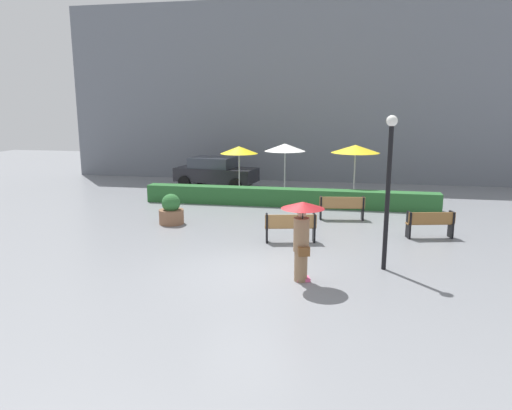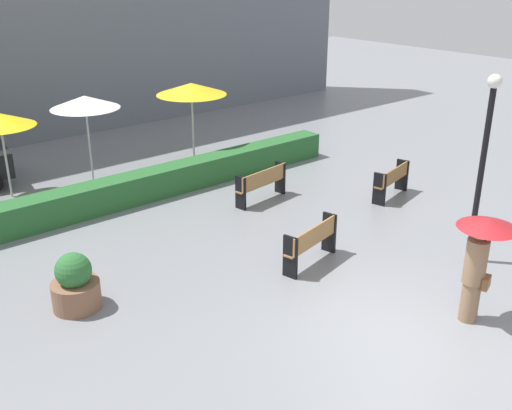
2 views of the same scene
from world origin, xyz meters
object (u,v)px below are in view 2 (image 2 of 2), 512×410
at_px(pedestrian_with_umbrella, 480,254).
at_px(planter_pot, 75,285).
at_px(bench_back_row, 262,182).
at_px(patio_umbrella_white, 85,102).
at_px(lamp_post, 484,152).
at_px(bench_far_right, 392,179).
at_px(bench_mid_center, 312,241).
at_px(patio_umbrella_yellow_far, 191,89).

bearing_deg(pedestrian_with_umbrella, planter_pot, 136.69).
xyz_separation_m(bench_back_row, patio_umbrella_white, (-2.74, 4.33, 1.77)).
xyz_separation_m(pedestrian_with_umbrella, lamp_post, (2.03, 1.31, 1.11)).
bearing_deg(bench_back_row, bench_far_right, -35.52).
height_order(lamp_post, patio_umbrella_white, lamp_post).
distance_m(bench_mid_center, bench_far_right, 4.56).
height_order(planter_pot, lamp_post, lamp_post).
relative_size(bench_mid_center, bench_back_row, 0.95).
xyz_separation_m(bench_mid_center, patio_umbrella_white, (-1.23, 7.71, 1.76)).
xyz_separation_m(bench_back_row, lamp_post, (1.19, -5.41, 1.90)).
height_order(planter_pot, patio_umbrella_white, patio_umbrella_white).
bearing_deg(patio_umbrella_white, patio_umbrella_yellow_far, -8.75).
height_order(bench_back_row, patio_umbrella_white, patio_umbrella_white).
distance_m(lamp_post, patio_umbrella_white, 10.50).
relative_size(bench_mid_center, planter_pot, 1.47).
bearing_deg(bench_mid_center, lamp_post, -36.87).
bearing_deg(patio_umbrella_yellow_far, planter_pot, -138.86).
relative_size(bench_back_row, patio_umbrella_white, 0.69).
distance_m(bench_far_right, pedestrian_with_umbrella, 6.01).
distance_m(bench_back_row, patio_umbrella_white, 5.43).
height_order(bench_mid_center, bench_far_right, bench_mid_center).
height_order(bench_back_row, patio_umbrella_yellow_far, patio_umbrella_yellow_far).
distance_m(bench_far_right, planter_pot, 8.87).
bearing_deg(lamp_post, pedestrian_with_umbrella, -147.21).
relative_size(bench_far_right, lamp_post, 0.39).
bearing_deg(bench_far_right, pedestrian_with_umbrella, -128.16).
bearing_deg(planter_pot, bench_mid_center, -19.05).
height_order(pedestrian_with_umbrella, patio_umbrella_white, patio_umbrella_white).
xyz_separation_m(bench_mid_center, bench_far_right, (4.35, 1.35, -0.02)).
bearing_deg(patio_umbrella_white, planter_pot, -118.07).
bearing_deg(lamp_post, bench_back_row, 102.42).
distance_m(bench_far_right, lamp_post, 4.21).
bearing_deg(patio_umbrella_white, pedestrian_with_umbrella, -80.21).
xyz_separation_m(lamp_post, patio_umbrella_white, (-3.93, 9.74, -0.12)).
bearing_deg(bench_back_row, pedestrian_with_umbrella, -97.11).
height_order(bench_back_row, bench_far_right, bench_back_row).
xyz_separation_m(bench_mid_center, patio_umbrella_yellow_far, (1.97, 7.22, 1.79)).
bearing_deg(planter_pot, lamp_post, -26.41).
relative_size(bench_mid_center, lamp_post, 0.41).
bearing_deg(bench_mid_center, patio_umbrella_white, 99.09).
bearing_deg(pedestrian_with_umbrella, bench_far_right, 51.84).
xyz_separation_m(bench_mid_center, planter_pot, (-4.52, 1.56, -0.07)).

